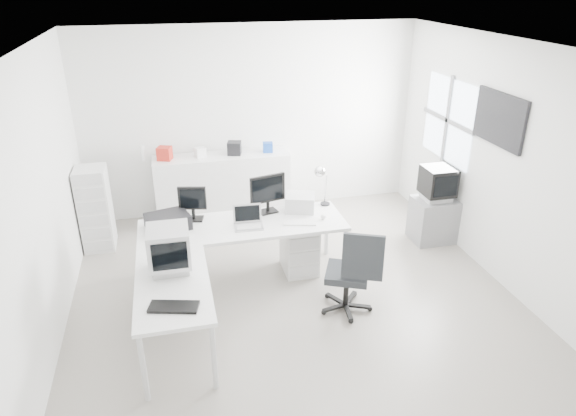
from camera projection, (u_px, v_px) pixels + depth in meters
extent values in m
cube|color=#AFA99D|center=(292.00, 292.00, 6.05)|extent=(5.00, 5.00, 0.01)
cube|color=white|center=(293.00, 45.00, 4.88)|extent=(5.00, 5.00, 0.01)
cube|color=silver|center=(252.00, 121.00, 7.67)|extent=(5.00, 0.02, 2.80)
cube|color=silver|center=(41.00, 204.00, 4.93)|extent=(0.02, 5.00, 2.80)
cube|color=silver|center=(499.00, 163.00, 6.00)|extent=(0.02, 5.00, 2.80)
cube|color=silver|center=(299.00, 249.00, 6.38)|extent=(0.40, 0.50, 0.60)
cube|color=black|center=(168.00, 221.00, 5.87)|extent=(0.55, 0.47, 0.17)
cube|color=silver|center=(300.00, 223.00, 6.01)|extent=(0.40, 0.21, 0.02)
sphere|color=silver|center=(323.00, 217.00, 6.10)|extent=(0.06, 0.06, 0.06)
cube|color=#B7B7B7|center=(300.00, 202.00, 6.31)|extent=(0.43, 0.39, 0.20)
cube|color=black|center=(174.00, 307.00, 4.49)|extent=(0.46, 0.28, 0.03)
cube|color=slate|center=(433.00, 220.00, 7.11)|extent=(0.56, 0.46, 0.62)
cube|color=silver|center=(223.00, 187.00, 7.71)|extent=(1.98, 0.50, 0.99)
cube|color=red|center=(165.00, 153.00, 7.29)|extent=(0.23, 0.22, 0.19)
cube|color=silver|center=(200.00, 152.00, 7.41)|extent=(0.18, 0.17, 0.14)
cube|color=black|center=(234.00, 148.00, 7.51)|extent=(0.23, 0.22, 0.19)
cube|color=#1847AB|center=(268.00, 147.00, 7.62)|extent=(0.16, 0.15, 0.14)
cylinder|color=silver|center=(143.00, 153.00, 7.26)|extent=(0.07, 0.07, 0.22)
cube|color=silver|center=(95.00, 209.00, 6.83)|extent=(0.39, 0.47, 1.13)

